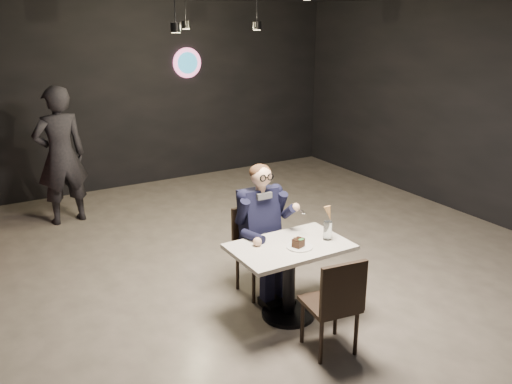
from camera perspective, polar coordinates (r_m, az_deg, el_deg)
floor at (r=5.86m, az=4.06°, el=-10.39°), size 9.00×9.00×0.00m
wall_sign at (r=9.49m, az=-7.27°, el=13.34°), size 0.50×0.06×0.50m
pendant_lights at (r=6.87m, az=-5.34°, el=18.85°), size 1.40×1.20×0.36m
main_table at (r=5.26m, az=3.48°, el=-9.32°), size 1.10×0.70×0.75m
chair_far at (r=5.64m, az=0.38°, el=-6.32°), size 0.42×0.46×0.92m
chair_near at (r=4.78m, az=7.79°, el=-11.39°), size 0.48×0.51×0.92m
seated_man at (r=5.54m, az=0.38°, el=-3.88°), size 0.60×0.80×1.44m
dessert_plate at (r=5.05m, az=4.60°, el=-5.77°), size 0.25×0.25×0.01m
cake_slice at (r=5.03m, az=4.48°, el=-5.38°), size 0.12×0.11×0.07m
mint_leaf at (r=5.00m, az=4.78°, el=-4.99°), size 0.06×0.04×0.01m
sundae_glass at (r=5.22m, az=7.54°, el=-4.04°), size 0.08×0.08×0.18m
wafer_cone at (r=5.20m, az=7.68°, el=-2.24°), size 0.08×0.08×0.14m
passerby at (r=7.86m, az=-19.87°, el=3.60°), size 0.74×0.52×1.91m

